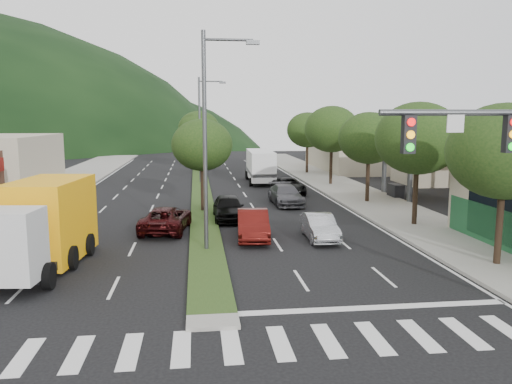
{
  "coord_description": "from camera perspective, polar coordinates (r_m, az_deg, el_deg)",
  "views": [
    {
      "loc": [
        -0.43,
        -14.83,
        6.13
      ],
      "look_at": [
        2.89,
        12.51,
        2.08
      ],
      "focal_mm": 35.0,
      "sensor_mm": 36.0,
      "label": 1
    }
  ],
  "objects": [
    {
      "name": "car_queue_a",
      "position": [
        30.49,
        -3.18,
        -1.79
      ],
      "size": [
        1.81,
        4.48,
        1.52
      ],
      "primitive_type": "imported",
      "rotation": [
        0.0,
        0.0,
        -0.0
      ],
      "color": "black",
      "rests_on": "ground"
    },
    {
      "name": "gas_canopy",
      "position": [
        41.67,
        21.0,
        5.77
      ],
      "size": [
        12.2,
        8.2,
        5.25
      ],
      "color": "silver",
      "rests_on": "ground"
    },
    {
      "name": "box_truck",
      "position": [
        22.39,
        -23.2,
        -3.75
      ],
      "size": [
        3.46,
        7.49,
        3.57
      ],
      "rotation": [
        0.0,
        0.0,
        3.03
      ],
      "color": "silver",
      "rests_on": "ground"
    },
    {
      "name": "tree_r_d",
      "position": [
        46.53,
        8.65,
        7.1
      ],
      "size": [
        5.0,
        5.0,
        7.17
      ],
      "color": "black",
      "rests_on": "sidewalk_right"
    },
    {
      "name": "ground",
      "position": [
        16.05,
        -5.01,
        -14.12
      ],
      "size": [
        160.0,
        160.0,
        0.0
      ],
      "primitive_type": "plane",
      "color": "black",
      "rests_on": "ground"
    },
    {
      "name": "sedan_silver",
      "position": [
        25.74,
        7.28,
        -3.99
      ],
      "size": [
        1.46,
        3.98,
        1.3
      ],
      "primitive_type": "imported",
      "rotation": [
        0.0,
        0.0,
        -0.02
      ],
      "color": "#B0B3B8",
      "rests_on": "ground"
    },
    {
      "name": "car_queue_c",
      "position": [
        25.68,
        -0.35,
        -3.76
      ],
      "size": [
        1.87,
        4.56,
        1.47
      ],
      "primitive_type": "imported",
      "rotation": [
        0.0,
        0.0,
        -0.07
      ],
      "color": "#53110D",
      "rests_on": "ground"
    },
    {
      "name": "crosswalk",
      "position": [
        14.22,
        -4.73,
        -17.17
      ],
      "size": [
        19.0,
        2.2,
        0.01
      ],
      "primitive_type": "cube",
      "color": "silver",
      "rests_on": "ground"
    },
    {
      "name": "median",
      "position": [
        43.26,
        -6.28,
        0.25
      ],
      "size": [
        1.6,
        56.0,
        0.12
      ],
      "primitive_type": "cube",
      "color": "#253D16",
      "rests_on": "ground"
    },
    {
      "name": "sidewalk_left",
      "position": [
        42.2,
        -24.16,
        -0.62
      ],
      "size": [
        6.0,
        90.0,
        0.15
      ],
      "primitive_type": "cube",
      "color": "gray",
      "rests_on": "ground"
    },
    {
      "name": "tree_r_a",
      "position": [
        22.6,
        26.54,
        4.17
      ],
      "size": [
        4.6,
        4.6,
        6.63
      ],
      "color": "black",
      "rests_on": "sidewalk_right"
    },
    {
      "name": "car_queue_d",
      "position": [
        41.02,
        3.77,
        0.68
      ],
      "size": [
        2.34,
        4.81,
        1.32
      ],
      "primitive_type": "imported",
      "rotation": [
        0.0,
        0.0,
        0.03
      ],
      "color": "black",
      "rests_on": "ground"
    },
    {
      "name": "car_queue_b",
      "position": [
        35.94,
        3.42,
        -0.33
      ],
      "size": [
        2.15,
        4.94,
        1.42
      ],
      "primitive_type": "imported",
      "rotation": [
        0.0,
        0.0,
        0.03
      ],
      "color": "#505055",
      "rests_on": "ground"
    },
    {
      "name": "streetlight_mid",
      "position": [
        47.84,
        -6.21,
        7.66
      ],
      "size": [
        2.6,
        0.25,
        10.0
      ],
      "color": "#47494C",
      "rests_on": "ground"
    },
    {
      "name": "tree_med_far",
      "position": [
        58.84,
        -6.55,
        7.22
      ],
      "size": [
        4.8,
        4.8,
        6.94
      ],
      "color": "black",
      "rests_on": "median"
    },
    {
      "name": "motorhome",
      "position": [
        48.42,
        0.5,
        3.04
      ],
      "size": [
        2.8,
        8.1,
        3.07
      ],
      "rotation": [
        0.0,
        0.0,
        -0.04
      ],
      "color": "white",
      "rests_on": "ground"
    },
    {
      "name": "suv_maroon",
      "position": [
        27.84,
        -10.24,
        -3.03
      ],
      "size": [
        2.95,
        5.24,
        1.38
      ],
      "primitive_type": "imported",
      "rotation": [
        0.0,
        0.0,
        3.01
      ],
      "color": "black",
      "rests_on": "ground"
    },
    {
      "name": "tree_r_b",
      "position": [
        29.59,
        18.03,
        5.84
      ],
      "size": [
        4.8,
        4.8,
        6.94
      ],
      "color": "black",
      "rests_on": "sidewalk_right"
    },
    {
      "name": "tree_r_e",
      "position": [
        56.23,
        5.9,
        7.06
      ],
      "size": [
        4.6,
        4.6,
        6.71
      ],
      "color": "black",
      "rests_on": "sidewalk_right"
    },
    {
      "name": "streetlight_near",
      "position": [
        22.84,
        -5.36,
        6.96
      ],
      "size": [
        2.6,
        0.25,
        10.0
      ],
      "color": "#47494C",
      "rests_on": "ground"
    },
    {
      "name": "sidewalk_right",
      "position": [
        42.31,
        10.96,
        -0.02
      ],
      "size": [
        5.0,
        90.0,
        0.15
      ],
      "primitive_type": "cube",
      "color": "gray",
      "rests_on": "ground"
    },
    {
      "name": "tree_med_near",
      "position": [
        32.88,
        -6.18,
        5.35
      ],
      "size": [
        4.0,
        4.0,
        6.02
      ],
      "color": "black",
      "rests_on": "median"
    },
    {
      "name": "bldg_right_far",
      "position": [
        62.21,
        11.83,
        4.94
      ],
      "size": [
        10.0,
        16.0,
        5.2
      ],
      "primitive_type": "cube",
      "color": "#BAAF94",
      "rests_on": "ground"
    },
    {
      "name": "tree_r_c",
      "position": [
        37.01,
        12.79,
        6.02
      ],
      "size": [
        4.4,
        4.4,
        6.48
      ],
      "color": "black",
      "rests_on": "sidewalk_right"
    }
  ]
}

